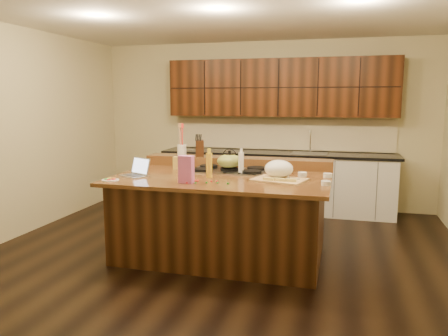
# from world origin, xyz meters

# --- Properties ---
(room) EXTENTS (5.52, 5.02, 2.72)m
(room) POSITION_xyz_m (0.00, 0.00, 1.35)
(room) COLOR black
(room) RESTS_ON ground
(island) EXTENTS (2.40, 1.60, 0.92)m
(island) POSITION_xyz_m (0.00, 0.00, 0.46)
(island) COLOR black
(island) RESTS_ON ground
(back_ledge) EXTENTS (2.40, 0.30, 0.12)m
(back_ledge) POSITION_xyz_m (0.00, 0.70, 0.98)
(back_ledge) COLOR black
(back_ledge) RESTS_ON island
(cooktop) EXTENTS (0.92, 0.52, 0.05)m
(cooktop) POSITION_xyz_m (0.00, 0.30, 0.94)
(cooktop) COLOR gray
(cooktop) RESTS_ON island
(back_counter) EXTENTS (3.70, 0.66, 2.40)m
(back_counter) POSITION_xyz_m (0.30, 2.23, 0.98)
(back_counter) COLOR silver
(back_counter) RESTS_ON ground
(kettle) EXTENTS (0.24, 0.24, 0.17)m
(kettle) POSITION_xyz_m (0.00, 0.30, 1.05)
(kettle) COLOR black
(kettle) RESTS_ON cooktop
(green_bowl) EXTENTS (0.32, 0.32, 0.16)m
(green_bowl) POSITION_xyz_m (0.00, 0.30, 1.05)
(green_bowl) COLOR olive
(green_bowl) RESTS_ON cooktop
(laptop) EXTENTS (0.36, 0.34, 0.20)m
(laptop) POSITION_xyz_m (-0.93, -0.27, 0.97)
(laptop) COLOR #B7B7BC
(laptop) RESTS_ON island
(oil_bottle) EXTENTS (0.08, 0.08, 0.27)m
(oil_bottle) POSITION_xyz_m (-0.12, -0.14, 1.06)
(oil_bottle) COLOR gold
(oil_bottle) RESTS_ON island
(vinegar_bottle) EXTENTS (0.06, 0.06, 0.25)m
(vinegar_bottle) POSITION_xyz_m (0.17, 0.18, 1.04)
(vinegar_bottle) COLOR silver
(vinegar_bottle) RESTS_ON island
(wooden_tray) EXTENTS (0.61, 0.51, 0.21)m
(wooden_tray) POSITION_xyz_m (0.65, -0.10, 1.02)
(wooden_tray) COLOR tan
(wooden_tray) RESTS_ON island
(ramekin_a) EXTENTS (0.13, 0.13, 0.04)m
(ramekin_a) POSITION_xyz_m (1.15, -0.26, 0.94)
(ramekin_a) COLOR white
(ramekin_a) RESTS_ON island
(ramekin_b) EXTENTS (0.12, 0.12, 0.04)m
(ramekin_b) POSITION_xyz_m (1.15, 0.20, 0.94)
(ramekin_b) COLOR white
(ramekin_b) RESTS_ON island
(ramekin_c) EXTENTS (0.10, 0.10, 0.04)m
(ramekin_c) POSITION_xyz_m (0.87, 0.20, 0.94)
(ramekin_c) COLOR white
(ramekin_c) RESTS_ON island
(strainer_bowl) EXTENTS (0.30, 0.30, 0.09)m
(strainer_bowl) POSITION_xyz_m (0.62, 0.30, 0.97)
(strainer_bowl) COLOR #996B3F
(strainer_bowl) RESTS_ON island
(kitchen_timer) EXTENTS (0.10, 0.10, 0.07)m
(kitchen_timer) POSITION_xyz_m (0.76, -0.17, 0.96)
(kitchen_timer) COLOR silver
(kitchen_timer) RESTS_ON island
(pink_bag) EXTENTS (0.16, 0.10, 0.28)m
(pink_bag) POSITION_xyz_m (-0.25, -0.51, 1.06)
(pink_bag) COLOR #C75DA9
(pink_bag) RESTS_ON island
(candy_plate) EXTENTS (0.20, 0.20, 0.01)m
(candy_plate) POSITION_xyz_m (-1.08, -0.60, 0.93)
(candy_plate) COLOR white
(candy_plate) RESTS_ON island
(package_box) EXTENTS (0.11, 0.08, 0.15)m
(package_box) POSITION_xyz_m (-0.66, 0.30, 1.00)
(package_box) COLOR gold
(package_box) RESTS_ON island
(utensil_crock) EXTENTS (0.16, 0.16, 0.14)m
(utensil_crock) POSITION_xyz_m (-0.76, 0.70, 1.11)
(utensil_crock) COLOR white
(utensil_crock) RESTS_ON back_ledge
(knife_block) EXTENTS (0.15, 0.19, 0.21)m
(knife_block) POSITION_xyz_m (-0.51, 0.70, 1.14)
(knife_block) COLOR black
(knife_block) RESTS_ON back_ledge
(gumdrop_0) EXTENTS (0.02, 0.02, 0.02)m
(gumdrop_0) POSITION_xyz_m (-0.01, -0.41, 0.93)
(gumdrop_0) COLOR red
(gumdrop_0) RESTS_ON island
(gumdrop_1) EXTENTS (0.02, 0.02, 0.02)m
(gumdrop_1) POSITION_xyz_m (0.07, -0.46, 0.93)
(gumdrop_1) COLOR #198C26
(gumdrop_1) RESTS_ON island
(gumdrop_2) EXTENTS (0.02, 0.02, 0.02)m
(gumdrop_2) POSITION_xyz_m (0.04, -0.39, 0.93)
(gumdrop_2) COLOR red
(gumdrop_2) RESTS_ON island
(gumdrop_3) EXTENTS (0.02, 0.02, 0.02)m
(gumdrop_3) POSITION_xyz_m (0.18, -0.47, 0.93)
(gumdrop_3) COLOR #198C26
(gumdrop_3) RESTS_ON island
(gumdrop_4) EXTENTS (0.02, 0.02, 0.02)m
(gumdrop_4) POSITION_xyz_m (-0.19, -0.42, 0.93)
(gumdrop_4) COLOR red
(gumdrop_4) RESTS_ON island
(gumdrop_5) EXTENTS (0.02, 0.02, 0.02)m
(gumdrop_5) POSITION_xyz_m (-0.04, -0.49, 0.93)
(gumdrop_5) COLOR #198C26
(gumdrop_5) RESTS_ON island
(gumdrop_6) EXTENTS (0.02, 0.02, 0.02)m
(gumdrop_6) POSITION_xyz_m (-0.23, -0.55, 0.93)
(gumdrop_6) COLOR red
(gumdrop_6) RESTS_ON island
(gumdrop_7) EXTENTS (0.02, 0.02, 0.02)m
(gumdrop_7) POSITION_xyz_m (-0.14, -0.53, 0.93)
(gumdrop_7) COLOR #198C26
(gumdrop_7) RESTS_ON island
(gumdrop_8) EXTENTS (0.02, 0.02, 0.02)m
(gumdrop_8) POSITION_xyz_m (-0.16, -0.41, 0.93)
(gumdrop_8) COLOR red
(gumdrop_8) RESTS_ON island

